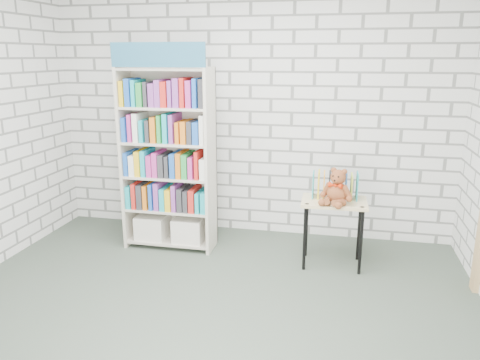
# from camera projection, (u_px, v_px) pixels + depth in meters

# --- Properties ---
(ground) EXTENTS (4.50, 4.50, 0.00)m
(ground) POSITION_uv_depth(u_px,v_px,m) (201.00, 318.00, 3.69)
(ground) COLOR #3E493E
(ground) RESTS_ON ground
(room_shell) EXTENTS (4.52, 4.02, 2.81)m
(room_shell) POSITION_uv_depth(u_px,v_px,m) (196.00, 89.00, 3.23)
(room_shell) COLOR silver
(room_shell) RESTS_ON ground
(bookshelf) EXTENTS (0.95, 0.37, 2.13)m
(bookshelf) POSITION_uv_depth(u_px,v_px,m) (168.00, 158.00, 4.87)
(bookshelf) COLOR beige
(bookshelf) RESTS_ON ground
(display_table) EXTENTS (0.63, 0.44, 0.66)m
(display_table) POSITION_uv_depth(u_px,v_px,m) (334.00, 210.00, 4.49)
(display_table) COLOR #DCC384
(display_table) RESTS_ON ground
(table_books) EXTENTS (0.43, 0.20, 0.26)m
(table_books) POSITION_uv_depth(u_px,v_px,m) (335.00, 185.00, 4.53)
(table_books) COLOR teal
(table_books) RESTS_ON display_table
(teddy_bear) EXTENTS (0.31, 0.30, 0.34)m
(teddy_bear) POSITION_uv_depth(u_px,v_px,m) (337.00, 190.00, 4.34)
(teddy_bear) COLOR brown
(teddy_bear) RESTS_ON display_table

